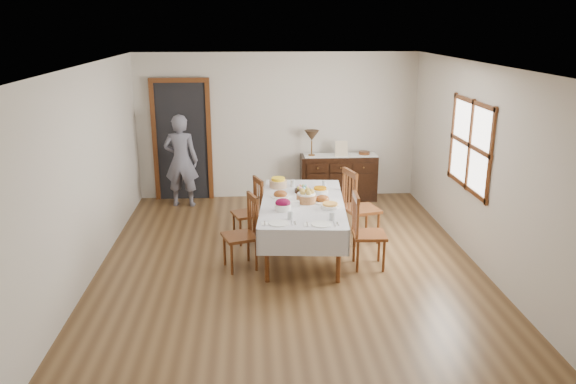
{
  "coord_description": "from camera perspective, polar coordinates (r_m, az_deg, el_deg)",
  "views": [
    {
      "loc": [
        -0.46,
        -6.95,
        3.1
      ],
      "look_at": [
        0.0,
        0.1,
        0.95
      ],
      "focal_mm": 35.0,
      "sensor_mm": 36.0,
      "label": 1
    }
  ],
  "objects": [
    {
      "name": "setting_right",
      "position": [
        6.84,
        3.74,
        -3.0
      ],
      "size": [
        0.43,
        0.31,
        0.1
      ],
      "color": "white",
      "rests_on": "dining_table"
    },
    {
      "name": "chair_left_far",
      "position": [
        8.19,
        -3.85,
        -1.81
      ],
      "size": [
        0.49,
        0.49,
        0.94
      ],
      "rotation": [
        0.0,
        0.0,
        -1.24
      ],
      "color": "#582C13",
      "rests_on": "ground"
    },
    {
      "name": "sideboard",
      "position": [
        10.15,
        5.12,
        1.48
      ],
      "size": [
        1.35,
        0.5,
        0.81
      ],
      "color": "black",
      "rests_on": "ground"
    },
    {
      "name": "pineapple_bowl",
      "position": [
        8.28,
        -1.01,
        0.93
      ],
      "size": [
        0.26,
        0.26,
        0.15
      ],
      "color": "tan",
      "rests_on": "dining_table"
    },
    {
      "name": "runner",
      "position": [
        10.07,
        5.35,
        3.75
      ],
      "size": [
        1.3,
        0.35,
        0.01
      ],
      "color": "white",
      "rests_on": "sideboard"
    },
    {
      "name": "picture_frame",
      "position": [
        9.95,
        5.45,
        4.39
      ],
      "size": [
        0.22,
        0.08,
        0.28
      ],
      "color": "#C4B392",
      "rests_on": "sideboard"
    },
    {
      "name": "casserole_dish",
      "position": [
        7.39,
        4.29,
        -1.39
      ],
      "size": [
        0.24,
        0.24,
        0.07
      ],
      "color": "white",
      "rests_on": "dining_table"
    },
    {
      "name": "butter_dish",
      "position": [
        7.45,
        0.62,
        -1.17
      ],
      "size": [
        0.15,
        0.1,
        0.07
      ],
      "color": "white",
      "rests_on": "dining_table"
    },
    {
      "name": "dining_table",
      "position": [
        7.67,
        1.49,
        -1.61
      ],
      "size": [
        1.3,
        2.27,
        0.75
      ],
      "rotation": [
        0.0,
        0.0,
        -0.09
      ],
      "color": "silver",
      "rests_on": "ground"
    },
    {
      "name": "person",
      "position": [
        9.82,
        -10.82,
        3.45
      ],
      "size": [
        0.57,
        0.4,
        1.72
      ],
      "primitive_type": "imported",
      "rotation": [
        0.0,
        0.0,
        3.02
      ],
      "color": "slate",
      "rests_on": "ground"
    },
    {
      "name": "ground",
      "position": [
        7.62,
        0.05,
        -7.07
      ],
      "size": [
        6.0,
        6.0,
        0.0
      ],
      "primitive_type": "plane",
      "color": "brown"
    },
    {
      "name": "glass_far_a",
      "position": [
        8.31,
        0.49,
        0.88
      ],
      "size": [
        0.07,
        0.07,
        0.1
      ],
      "color": "silver",
      "rests_on": "dining_table"
    },
    {
      "name": "chair_left_near",
      "position": [
        7.3,
        -4.54,
        -4.04
      ],
      "size": [
        0.52,
        0.52,
        0.98
      ],
      "rotation": [
        0.0,
        0.0,
        -1.25
      ],
      "color": "#582C13",
      "rests_on": "ground"
    },
    {
      "name": "egg_basket",
      "position": [
        8.05,
        1.5,
        0.24
      ],
      "size": [
        0.24,
        0.24,
        0.1
      ],
      "color": "black",
      "rests_on": "dining_table"
    },
    {
      "name": "bread_basket",
      "position": [
        7.58,
        1.89,
        -0.49
      ],
      "size": [
        0.27,
        0.27,
        0.19
      ],
      "color": "#965F36",
      "rests_on": "dining_table"
    },
    {
      "name": "deco_bowl",
      "position": [
        10.16,
        7.75,
        3.93
      ],
      "size": [
        0.2,
        0.2,
        0.06
      ],
      "color": "#582C13",
      "rests_on": "sideboard"
    },
    {
      "name": "chair_right_near",
      "position": [
        7.35,
        7.88,
        -3.9
      ],
      "size": [
        0.43,
        0.43,
        1.0
      ],
      "rotation": [
        0.0,
        0.0,
        1.53
      ],
      "color": "#582C13",
      "rests_on": "ground"
    },
    {
      "name": "room_shell",
      "position": [
        7.52,
        -1.27,
        5.74
      ],
      "size": [
        5.02,
        6.02,
        2.65
      ],
      "color": "white",
      "rests_on": "ground"
    },
    {
      "name": "glass_far_b",
      "position": [
        8.3,
        3.7,
        0.83
      ],
      "size": [
        0.06,
        0.06,
        0.1
      ],
      "color": "silver",
      "rests_on": "dining_table"
    },
    {
      "name": "ham_platter_b",
      "position": [
        7.63,
        3.51,
        -0.79
      ],
      "size": [
        0.31,
        0.31,
        0.11
      ],
      "color": "white",
      "rests_on": "dining_table"
    },
    {
      "name": "table_lamp",
      "position": [
        9.91,
        2.43,
        5.68
      ],
      "size": [
        0.26,
        0.26,
        0.46
      ],
      "color": "brown",
      "rests_on": "sideboard"
    },
    {
      "name": "beet_bowl",
      "position": [
        7.27,
        -0.52,
        -1.32
      ],
      "size": [
        0.22,
        0.22,
        0.16
      ],
      "color": "white",
      "rests_on": "dining_table"
    },
    {
      "name": "setting_left",
      "position": [
        6.86,
        -0.59,
        -2.92
      ],
      "size": [
        0.43,
        0.31,
        0.1
      ],
      "color": "white",
      "rests_on": "dining_table"
    },
    {
      "name": "ham_platter_a",
      "position": [
        7.84,
        -0.78,
        -0.27
      ],
      "size": [
        0.28,
        0.28,
        0.11
      ],
      "color": "white",
      "rests_on": "dining_table"
    },
    {
      "name": "carrot_bowl",
      "position": [
        8.0,
        3.28,
        0.15
      ],
      "size": [
        0.22,
        0.22,
        0.09
      ],
      "color": "white",
      "rests_on": "dining_table"
    },
    {
      "name": "chair_right_far",
      "position": [
        8.17,
        7.15,
        -1.37
      ],
      "size": [
        0.56,
        0.56,
        1.09
      ],
      "rotation": [
        0.0,
        0.0,
        1.85
      ],
      "color": "#582C13",
      "rests_on": "ground"
    }
  ]
}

